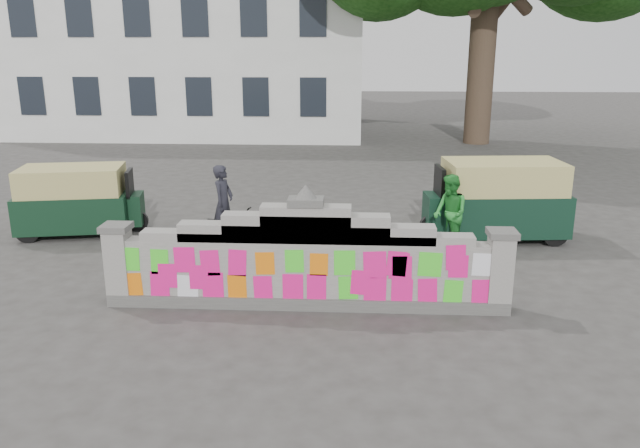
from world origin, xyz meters
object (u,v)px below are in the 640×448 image
(cyclist_rider, at_px, (224,215))
(rickshaw_left, at_px, (77,200))
(cyclist_bike, at_px, (225,230))
(rickshaw_right, at_px, (498,199))
(pedestrian, at_px, (450,213))

(cyclist_rider, xyz_separation_m, rickshaw_left, (-3.48, 1.03, 0.02))
(cyclist_bike, height_order, rickshaw_right, rickshaw_right)
(cyclist_rider, bearing_deg, rickshaw_right, -64.44)
(cyclist_bike, xyz_separation_m, pedestrian, (4.56, 0.31, 0.33))
(pedestrian, relative_size, rickshaw_right, 0.50)
(cyclist_rider, height_order, rickshaw_left, cyclist_rider)
(cyclist_rider, distance_m, rickshaw_left, 3.63)
(cyclist_rider, height_order, pedestrian, pedestrian)
(rickshaw_right, bearing_deg, rickshaw_left, -4.03)
(cyclist_bike, height_order, pedestrian, pedestrian)
(rickshaw_left, relative_size, rickshaw_right, 0.90)
(cyclist_bike, bearing_deg, pedestrian, -72.53)
(cyclist_bike, relative_size, pedestrian, 1.09)
(cyclist_bike, distance_m, pedestrian, 4.59)
(cyclist_rider, bearing_deg, cyclist_bike, 0.00)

